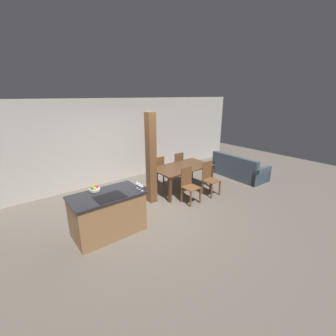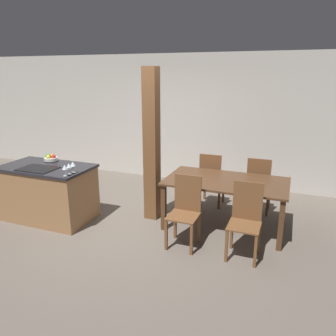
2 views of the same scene
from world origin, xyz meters
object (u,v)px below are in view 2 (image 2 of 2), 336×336
object	(u,v)px
dining_chair_near_left	(185,210)
dining_chair_far_left	(211,179)
dining_table	(226,186)
wine_glass_near	(65,167)
kitchen_island	(49,192)
dining_chair_near_right	(245,219)
dining_chair_far_right	(258,184)
wine_glass_far	(73,164)
wine_glass_middle	(69,166)
timber_post	(152,146)
fruit_bowl	(51,158)

from	to	relation	value
dining_chair_near_left	dining_chair_far_left	size ratio (longest dim) A/B	1.00
dining_chair_near_left	dining_chair_far_left	world-z (taller)	same
dining_table	dining_chair_near_left	xyz separation A→B (m)	(-0.41, -0.73, -0.16)
dining_chair_far_left	wine_glass_near	bearing A→B (deg)	46.98
kitchen_island	wine_glass_near	size ratio (longest dim) A/B	8.79
dining_chair_near_right	dining_chair_far_right	xyz separation A→B (m)	(0.00, 1.46, 0.00)
wine_glass_far	dining_chair_far_left	world-z (taller)	wine_glass_far
wine_glass_middle	dining_chair_far_left	xyz separation A→B (m)	(1.68, 1.71, -0.52)
wine_glass_middle	dining_chair_near_left	world-z (taller)	wine_glass_middle
dining_chair_near_left	dining_chair_near_right	distance (m)	0.81
wine_glass_middle	dining_chair_far_left	bearing A→B (deg)	45.49
timber_post	dining_chair_near_left	bearing A→B (deg)	-39.79
wine_glass_middle	wine_glass_near	bearing A→B (deg)	-90.00
fruit_bowl	dining_chair_far_right	bearing A→B (deg)	20.04
dining_table	dining_chair_near_right	distance (m)	0.85
wine_glass_near	dining_chair_near_right	bearing A→B (deg)	7.74
wine_glass_near	dining_chair_near_right	xyz separation A→B (m)	(2.49, 0.34, -0.52)
wine_glass_near	wine_glass_far	world-z (taller)	same
wine_glass_near	dining_table	distance (m)	2.37
fruit_bowl	dining_table	distance (m)	2.91
wine_glass_middle	dining_chair_near_right	bearing A→B (deg)	5.65
kitchen_island	dining_chair_near_left	world-z (taller)	dining_chair_near_left
dining_chair_far_right	wine_glass_near	bearing A→B (deg)	35.85
wine_glass_near	dining_chair_far_right	xyz separation A→B (m)	(2.49, 1.80, -0.52)
dining_chair_near_left	wine_glass_near	bearing A→B (deg)	-168.61
dining_chair_far_right	dining_chair_far_left	bearing A→B (deg)	0.00
dining_table	dining_chair_near_left	world-z (taller)	dining_chair_near_left
dining_chair_near_right	dining_chair_far_right	world-z (taller)	same
fruit_bowl	dining_chair_near_right	distance (m)	3.30
dining_table	dining_chair_near_right	bearing A→B (deg)	-60.96
dining_chair_far_right	dining_chair_near_right	bearing A→B (deg)	90.00
dining_table	dining_chair_near_right	world-z (taller)	dining_chair_near_right
fruit_bowl	wine_glass_middle	world-z (taller)	wine_glass_middle
kitchen_island	timber_post	size ratio (longest dim) A/B	0.60
wine_glass_far	dining_chair_far_right	world-z (taller)	wine_glass_far
wine_glass_middle	dining_chair_far_right	world-z (taller)	wine_glass_middle
kitchen_island	dining_chair_far_right	xyz separation A→B (m)	(3.14, 1.47, 0.06)
wine_glass_middle	wine_glass_far	xyz separation A→B (m)	(0.00, 0.09, 0.00)
dining_table	dining_chair_near_left	size ratio (longest dim) A/B	1.86
wine_glass_near	wine_glass_middle	size ratio (longest dim) A/B	1.00
wine_glass_near	dining_chair_near_left	distance (m)	1.79
wine_glass_far	dining_table	size ratio (longest dim) A/B	0.09
fruit_bowl	wine_glass_near	xyz separation A→B (m)	(0.77, -0.61, 0.08)
fruit_bowl	dining_chair_near_left	world-z (taller)	fruit_bowl
dining_chair_near_right	dining_table	bearing A→B (deg)	119.04
dining_chair_far_left	wine_glass_far	bearing A→B (deg)	43.91
wine_glass_far	dining_chair_far_right	bearing A→B (deg)	32.98
wine_glass_near	wine_glass_middle	distance (m)	0.09
dining_chair_far_left	dining_chair_near_right	bearing A→B (deg)	119.04
wine_glass_near	wine_glass_far	size ratio (longest dim) A/B	1.00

